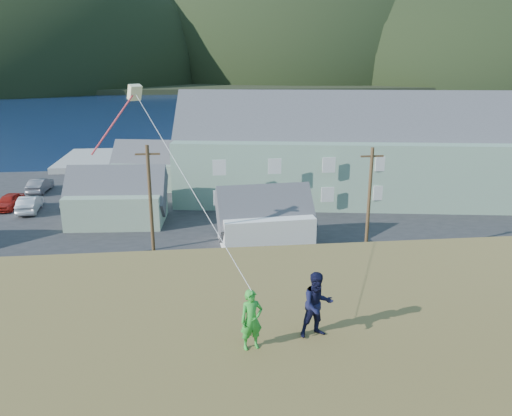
{
  "coord_description": "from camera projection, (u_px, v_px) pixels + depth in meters",
  "views": [
    {
      "loc": [
        0.34,
        -30.9,
        14.45
      ],
      "look_at": [
        2.38,
        -12.51,
        8.8
      ],
      "focal_mm": 35.0,
      "sensor_mm": 36.0,
      "label": 1
    }
  ],
  "objects": [
    {
      "name": "ground",
      "position": [
        201.0,
        280.0,
        33.55
      ],
      "size": [
        900.0,
        900.0,
        0.0
      ],
      "primitive_type": "plane",
      "color": "#0A1638",
      "rests_on": "ground"
    },
    {
      "name": "grass_strip",
      "position": [
        201.0,
        293.0,
        31.64
      ],
      "size": [
        110.0,
        8.0,
        0.1
      ],
      "primitive_type": "cube",
      "color": "#4C3D19",
      "rests_on": "ground"
    },
    {
      "name": "waterfront_lot",
      "position": [
        200.0,
        207.0,
        49.7
      ],
      "size": [
        72.0,
        36.0,
        0.12
      ],
      "primitive_type": "cube",
      "color": "#28282B",
      "rests_on": "ground"
    },
    {
      "name": "wharf",
      "position": [
        157.0,
        159.0,
        70.81
      ],
      "size": [
        26.0,
        14.0,
        0.9
      ],
      "primitive_type": "cube",
      "color": "gray",
      "rests_on": "ground"
    },
    {
      "name": "far_shore",
      "position": [
        199.0,
        76.0,
        346.96
      ],
      "size": [
        900.0,
        320.0,
        2.0
      ],
      "primitive_type": "cube",
      "color": "black",
      "rests_on": "ground"
    },
    {
      "name": "far_hills",
      "position": [
        257.0,
        77.0,
        302.29
      ],
      "size": [
        760.0,
        265.0,
        143.0
      ],
      "color": "black",
      "rests_on": "ground"
    },
    {
      "name": "lodge",
      "position": [
        363.0,
        151.0,
        51.14
      ],
      "size": [
        39.45,
        16.83,
        13.44
      ],
      "rotation": [
        0.0,
        0.0,
        -0.16
      ],
      "color": "gray",
      "rests_on": "waterfront_lot"
    },
    {
      "name": "shed_palegreen_near",
      "position": [
        117.0,
        198.0,
        44.23
      ],
      "size": [
        8.99,
        5.97,
        6.27
      ],
      "rotation": [
        0.0,
        0.0,
        -0.07
      ],
      "color": "gray",
      "rests_on": "waterfront_lot"
    },
    {
      "name": "shed_white",
      "position": [
        265.0,
        219.0,
        38.86
      ],
      "size": [
        7.74,
        5.43,
        5.88
      ],
      "rotation": [
        0.0,
        0.0,
        0.08
      ],
      "color": "white",
      "rests_on": "waterfront_lot"
    },
    {
      "name": "shed_palegreen_far",
      "position": [
        156.0,
        166.0,
        56.52
      ],
      "size": [
        10.56,
        7.32,
        6.49
      ],
      "rotation": [
        0.0,
        0.0,
        -0.2
      ],
      "color": "gray",
      "rests_on": "waterfront_lot"
    },
    {
      "name": "utility_poles",
      "position": [
        151.0,
        209.0,
        33.29
      ],
      "size": [
        28.02,
        0.24,
        9.86
      ],
      "color": "#47331E",
      "rests_on": "waterfront_lot"
    },
    {
      "name": "parked_cars",
      "position": [
        106.0,
        192.0,
        52.0
      ],
      "size": [
        24.03,
        12.34,
        1.56
      ],
      "color": "silver",
      "rests_on": "waterfront_lot"
    },
    {
      "name": "kite_flyer_green",
      "position": [
        251.0,
        320.0,
        12.7
      ],
      "size": [
        0.67,
        0.52,
        1.62
      ],
      "primitive_type": "imported",
      "rotation": [
        0.0,
        0.0,
        0.24
      ],
      "color": "green",
      "rests_on": "hillside"
    },
    {
      "name": "kite_flyer_navy",
      "position": [
        317.0,
        305.0,
        13.24
      ],
      "size": [
        1.01,
        0.85,
        1.84
      ],
      "primitive_type": "imported",
      "rotation": [
        0.0,
        0.0,
        0.19
      ],
      "color": "black",
      "rests_on": "hillside"
    },
    {
      "name": "kite_rig",
      "position": [
        133.0,
        99.0,
        17.97
      ],
      "size": [
        2.38,
        4.2,
        9.57
      ],
      "color": "beige",
      "rests_on": "ground"
    }
  ]
}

